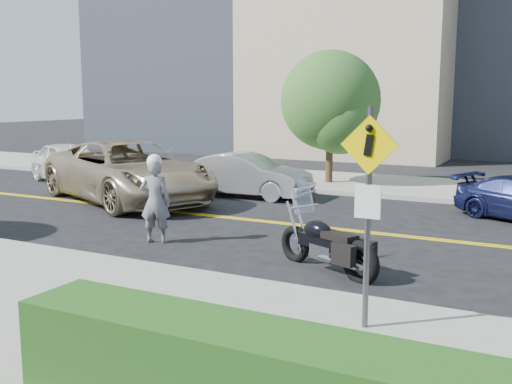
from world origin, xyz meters
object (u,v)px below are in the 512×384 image
at_px(motorcycle, 327,232).
at_px(suv, 128,171).
at_px(pedestrian_sign, 368,197).
at_px(parked_car_silver, 247,175).
at_px(motorcyclist, 155,199).
at_px(parked_car_white, 69,162).

relative_size(motorcycle, suv, 0.35).
distance_m(pedestrian_sign, parked_car_silver, 12.04).
distance_m(pedestrian_sign, suv, 12.29).
bearing_deg(suv, motorcycle, -94.04).
height_order(motorcyclist, motorcycle, motorcyclist).
relative_size(motorcyclist, parked_car_silver, 0.46).
height_order(pedestrian_sign, parked_car_white, pedestrian_sign).
distance_m(parked_car_white, parked_car_silver, 7.63).
xyz_separation_m(motorcycle, parked_car_silver, (-5.47, 6.89, -0.03)).
bearing_deg(motorcyclist, parked_car_silver, -100.31).
relative_size(motorcyclist, parked_car_white, 0.44).
xyz_separation_m(parked_car_white, parked_car_silver, (7.62, 0.27, -0.07)).
bearing_deg(pedestrian_sign, motorcyclist, 152.02).
relative_size(pedestrian_sign, suv, 0.43).
bearing_deg(parked_car_silver, parked_car_white, 91.41).
bearing_deg(parked_car_silver, motorcycle, -142.22).
distance_m(pedestrian_sign, motorcycle, 3.43).
bearing_deg(pedestrian_sign, motorcycle, 120.08).
bearing_deg(parked_car_silver, pedestrian_sign, -144.44).
bearing_deg(suv, parked_car_white, 88.08).
bearing_deg(pedestrian_sign, suv, 144.37).
xyz_separation_m(pedestrian_sign, parked_car_silver, (-7.07, 9.67, -1.24)).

